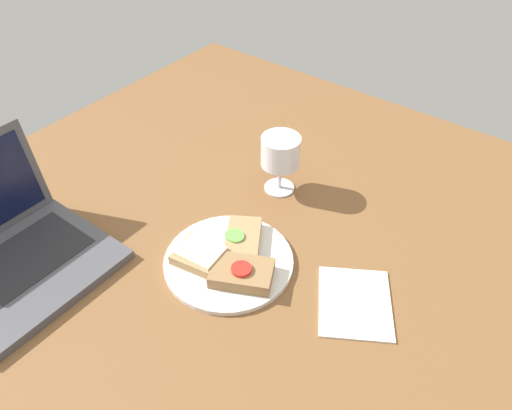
{
  "coord_description": "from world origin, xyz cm",
  "views": [
    {
      "loc": [
        -55.24,
        -44.54,
        75.89
      ],
      "look_at": [
        6.04,
        2.21,
        8.0
      ],
      "focal_mm": 35.0,
      "sensor_mm": 36.0,
      "label": 1
    }
  ],
  "objects_px": {
    "sandwich_with_cheese": "(201,255)",
    "sandwich_with_tomato": "(242,273)",
    "plate": "(229,261)",
    "wine_glass": "(281,154)",
    "napkin": "(353,304)",
    "sandwich_with_cucumber": "(242,238)",
    "laptop": "(11,252)"
  },
  "relations": [
    {
      "from": "plate",
      "to": "napkin",
      "type": "xyz_separation_m",
      "value": [
        0.06,
        -0.24,
        -0.0
      ]
    },
    {
      "from": "sandwich_with_cheese",
      "to": "sandwich_with_tomato",
      "type": "distance_m",
      "value": 0.09
    },
    {
      "from": "wine_glass",
      "to": "plate",
      "type": "bearing_deg",
      "value": -167.54
    },
    {
      "from": "sandwich_with_tomato",
      "to": "plate",
      "type": "bearing_deg",
      "value": 67.83
    },
    {
      "from": "laptop",
      "to": "sandwich_with_tomato",
      "type": "bearing_deg",
      "value": -57.83
    },
    {
      "from": "wine_glass",
      "to": "laptop",
      "type": "xyz_separation_m",
      "value": [
        -0.5,
        0.27,
        -0.06
      ]
    },
    {
      "from": "laptop",
      "to": "wine_glass",
      "type": "bearing_deg",
      "value": -28.16
    },
    {
      "from": "sandwich_with_tomato",
      "to": "laptop",
      "type": "distance_m",
      "value": 0.44
    },
    {
      "from": "laptop",
      "to": "plate",
      "type": "bearing_deg",
      "value": -51.81
    },
    {
      "from": "sandwich_with_cheese",
      "to": "napkin",
      "type": "xyz_separation_m",
      "value": [
        0.09,
        -0.29,
        -0.02
      ]
    },
    {
      "from": "plate",
      "to": "napkin",
      "type": "distance_m",
      "value": 0.25
    },
    {
      "from": "sandwich_with_cheese",
      "to": "sandwich_with_cucumber",
      "type": "xyz_separation_m",
      "value": [
        0.08,
        -0.03,
        -0.0
      ]
    },
    {
      "from": "sandwich_with_cheese",
      "to": "sandwich_with_cucumber",
      "type": "relative_size",
      "value": 0.84
    },
    {
      "from": "wine_glass",
      "to": "laptop",
      "type": "height_order",
      "value": "laptop"
    },
    {
      "from": "plate",
      "to": "sandwich_with_tomato",
      "type": "relative_size",
      "value": 1.86
    },
    {
      "from": "plate",
      "to": "wine_glass",
      "type": "bearing_deg",
      "value": 12.46
    },
    {
      "from": "plate",
      "to": "laptop",
      "type": "height_order",
      "value": "laptop"
    },
    {
      "from": "sandwich_with_tomato",
      "to": "napkin",
      "type": "height_order",
      "value": "sandwich_with_tomato"
    },
    {
      "from": "wine_glass",
      "to": "napkin",
      "type": "distance_m",
      "value": 0.37
    },
    {
      "from": "sandwich_with_cheese",
      "to": "wine_glass",
      "type": "xyz_separation_m",
      "value": [
        0.28,
        0.01,
        0.07
      ]
    },
    {
      "from": "sandwich_with_tomato",
      "to": "sandwich_with_cucumber",
      "type": "height_order",
      "value": "sandwich_with_tomato"
    },
    {
      "from": "wine_glass",
      "to": "laptop",
      "type": "relative_size",
      "value": 0.45
    },
    {
      "from": "plate",
      "to": "sandwich_with_cucumber",
      "type": "distance_m",
      "value": 0.06
    },
    {
      "from": "sandwich_with_tomato",
      "to": "sandwich_with_cucumber",
      "type": "distance_m",
      "value": 0.09
    },
    {
      "from": "sandwich_with_tomato",
      "to": "napkin",
      "type": "xyz_separation_m",
      "value": [
        0.08,
        -0.19,
        -0.02
      ]
    },
    {
      "from": "sandwich_with_cheese",
      "to": "sandwich_with_cucumber",
      "type": "bearing_deg",
      "value": -21.92
    },
    {
      "from": "plate",
      "to": "sandwich_with_cucumber",
      "type": "relative_size",
      "value": 1.95
    },
    {
      "from": "sandwich_with_tomato",
      "to": "laptop",
      "type": "bearing_deg",
      "value": 122.17
    },
    {
      "from": "sandwich_with_cheese",
      "to": "sandwich_with_tomato",
      "type": "relative_size",
      "value": 0.8
    },
    {
      "from": "sandwich_with_tomato",
      "to": "napkin",
      "type": "bearing_deg",
      "value": -67.98
    },
    {
      "from": "laptop",
      "to": "napkin",
      "type": "bearing_deg",
      "value": -61.09
    },
    {
      "from": "plate",
      "to": "sandwich_with_cheese",
      "type": "height_order",
      "value": "sandwich_with_cheese"
    }
  ]
}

